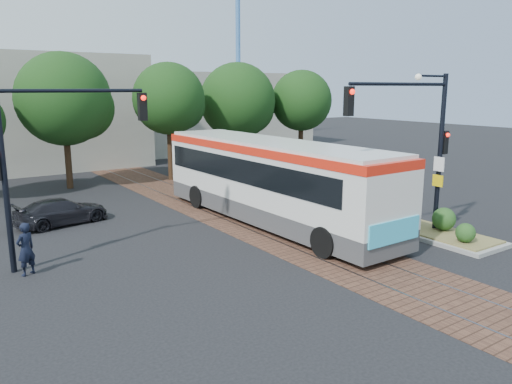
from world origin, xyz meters
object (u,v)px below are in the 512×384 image
Objects in this scene: signal_pole_main at (421,130)px; parked_car at (61,211)px; signal_pole_left at (42,147)px; officer at (26,249)px; city_bus at (270,177)px; traffic_island at (432,227)px.

signal_pole_main is 1.55× the size of parked_car.
signal_pole_main is 14.94m from parked_car.
signal_pole_main reaches higher than parked_car.
officer is (-0.82, -0.51, -3.03)m from signal_pole_left.
city_bus is 2.54× the size of traffic_island.
parked_car is (2.35, 5.49, -0.28)m from officer.
city_bus is at bearing 128.69° from traffic_island.
signal_pole_left is 3.59× the size of officer.
parked_car is (-11.66, 9.87, 0.23)m from traffic_island.
city_bus is 2.21× the size of signal_pole_main.
city_bus is 8.98m from parked_car.
parked_car is (-7.52, 4.71, -1.40)m from city_bus.
officer is 0.43× the size of parked_car.
parked_car is at bearing 72.90° from signal_pole_left.
traffic_island is at bearing -20.36° from signal_pole_left.
parked_car is at bearing 137.57° from signal_pole_main.
signal_pole_main is (-0.96, 0.09, 3.83)m from traffic_island.
signal_pole_main is at bearing 174.64° from traffic_island.
officer is at bearing -176.45° from city_bus.
parked_car is at bearing -140.36° from officer.
officer reaches higher than traffic_island.
city_bus is 9.25m from signal_pole_left.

